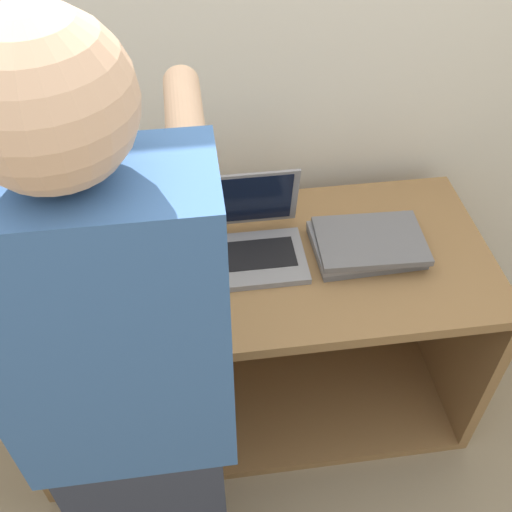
% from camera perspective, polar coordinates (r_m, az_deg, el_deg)
% --- Properties ---
extents(ground_plane, '(12.00, 12.00, 0.00)m').
position_cam_1_polar(ground_plane, '(2.18, 0.84, -20.08)').
color(ground_plane, gray).
extents(wall_back, '(8.00, 0.05, 2.40)m').
position_cam_1_polar(wall_back, '(1.83, -2.32, 19.95)').
color(wall_back, silver).
rests_on(wall_back, ground_plane).
extents(cart, '(1.44, 0.64, 0.71)m').
position_cam_1_polar(cart, '(2.08, -0.63, -6.02)').
color(cart, olive).
rests_on(cart, ground_plane).
extents(laptop_open, '(0.31, 0.27, 0.24)m').
position_cam_1_polar(laptop_open, '(1.76, -0.61, 1.59)').
color(laptop_open, gray).
rests_on(laptop_open, cart).
extents(laptop_stack_left, '(0.34, 0.24, 0.08)m').
position_cam_1_polar(laptop_stack_left, '(1.74, -11.90, -0.76)').
color(laptop_stack_left, gray).
rests_on(laptop_stack_left, cart).
extents(laptop_stack_right, '(0.33, 0.25, 0.06)m').
position_cam_1_polar(laptop_stack_right, '(1.81, 10.57, 1.19)').
color(laptop_stack_right, slate).
rests_on(laptop_stack_right, cart).
extents(person, '(0.40, 0.53, 1.72)m').
position_cam_1_polar(person, '(1.29, -11.49, -15.04)').
color(person, '#2D3342').
rests_on(person, ground_plane).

